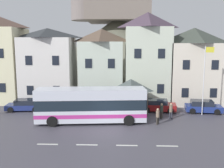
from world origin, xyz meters
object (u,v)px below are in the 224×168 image
Objects in this scene: pedestrian_01 at (161,110)px; parked_car_01 at (158,105)px; townhouse_04 at (193,66)px; flagpole at (205,76)px; bus_shelter at (131,85)px; pedestrian_02 at (171,111)px; pedestrian_03 at (158,116)px; townhouse_00 at (0,59)px; townhouse_03 at (147,58)px; hilltop_castle at (117,46)px; public_bench at (147,104)px; parked_car_00 at (26,105)px; transit_bus at (91,105)px; townhouse_01 at (48,66)px; pedestrian_00 at (129,109)px; townhouse_02 at (102,66)px; parked_car_02 at (203,107)px.

parked_car_01 is at bearing 88.82° from pedestrian_01.
flagpole is at bearing -94.07° from townhouse_04.
bus_shelter is 0.52× the size of flagpole.
flagpole reaches higher than pedestrian_02.
flagpole is at bearing 34.01° from pedestrian_03.
townhouse_04 is (25.08, 0.25, -0.78)m from townhouse_00.
parked_car_01 is 0.55× the size of flagpole.
hilltop_castle reaches higher than townhouse_03.
pedestrian_02 is at bearing -65.88° from public_bench.
bus_shelter is at bearing 171.48° from parked_car_00.
transit_bus is at bearing -140.46° from parked_car_01.
townhouse_01 is 11.73m from bus_shelter.
townhouse_00 is 6.58m from townhouse_01.
hilltop_castle is 21.88m from public_bench.
townhouse_04 is 9.84m from pedestrian_02.
townhouse_04 is 5.98× the size of pedestrian_00.
townhouse_00 is at bearing 162.26° from bus_shelter.
transit_bus reaches higher than pedestrian_02.
pedestrian_00 is (16.71, -7.44, -4.65)m from townhouse_00.
parked_car_00 is at bearing 176.69° from flagpole.
townhouse_02 is 0.82× the size of townhouse_03.
townhouse_03 is at bearing 108.43° from parked_car_01.
parked_car_01 is 3.18m from pedestrian_02.
pedestrian_01 is (3.31, -0.10, -0.06)m from pedestrian_00.
parked_car_02 is (4.85, -0.36, 0.00)m from parked_car_01.
bus_shelter is 3.99m from parked_car_01.
flagpole is at bearing -17.53° from townhouse_01.
pedestrian_02 is at bearing -4.56° from pedestrian_00.
townhouse_02 is 13.23m from parked_car_02.
pedestrian_00 is (1.64, -24.49, -6.20)m from hilltop_castle.
hilltop_castle reaches higher than townhouse_01.
parked_car_00 is 15.08m from pedestrian_03.
townhouse_01 is 2.36× the size of parked_car_01.
townhouse_04 is (5.92, 0.43, -0.94)m from townhouse_03.
townhouse_02 is 2.51× the size of bus_shelter.
hilltop_castle is at bearing 120.23° from parked_car_02.
townhouse_03 is at bearing -76.63° from hilltop_castle.
hilltop_castle is (-4.10, 17.24, 1.40)m from townhouse_03.
bus_shelter reaches higher than pedestrian_02.
parked_car_00 is 11.96m from pedestrian_00.
townhouse_03 is at bearing 71.30° from pedestrian_00.
flagpole is (3.72, 1.70, 3.33)m from pedestrian_02.
parked_car_01 is 4.33m from pedestrian_00.
pedestrian_00 reaches higher than pedestrian_03.
pedestrian_00 is at bearing -24.00° from townhouse_00.
pedestrian_00 reaches higher than parked_car_02.
parked_car_00 is 19.97m from flagpole.
pedestrian_02 reaches higher than pedestrian_03.
townhouse_00 is at bearing 156.00° from pedestrian_00.
townhouse_04 is at bearing 51.82° from parked_car_01.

